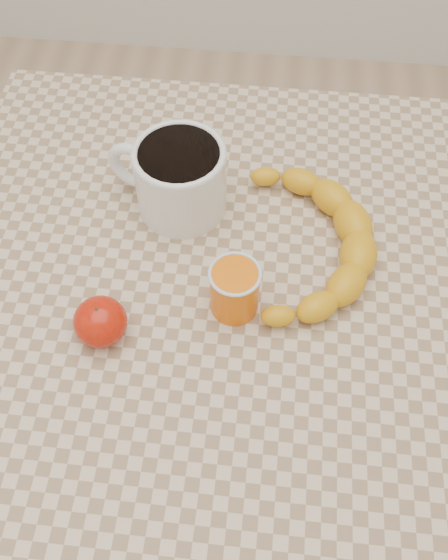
# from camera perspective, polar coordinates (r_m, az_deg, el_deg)

# --- Properties ---
(ground) EXTENTS (3.00, 3.00, 0.00)m
(ground) POSITION_cam_1_polar(r_m,az_deg,el_deg) (1.49, 0.00, -16.51)
(ground) COLOR tan
(ground) RESTS_ON ground
(table) EXTENTS (0.80, 0.80, 0.75)m
(table) POSITION_cam_1_polar(r_m,az_deg,el_deg) (0.88, 0.00, -3.80)
(table) COLOR #CAB28F
(table) RESTS_ON ground
(coffee_mug) EXTENTS (0.19, 0.15, 0.11)m
(coffee_mug) POSITION_cam_1_polar(r_m,az_deg,el_deg) (0.85, -4.21, 9.43)
(coffee_mug) COLOR white
(coffee_mug) RESTS_ON table
(orange_juice_glass) EXTENTS (0.06, 0.06, 0.08)m
(orange_juice_glass) POSITION_cam_1_polar(r_m,az_deg,el_deg) (0.76, 0.98, -0.86)
(orange_juice_glass) COLOR #E56207
(orange_juice_glass) RESTS_ON table
(apple) EXTENTS (0.07, 0.07, 0.06)m
(apple) POSITION_cam_1_polar(r_m,az_deg,el_deg) (0.76, -11.23, -3.75)
(apple) COLOR #A81005
(apple) RESTS_ON table
(banana) EXTENTS (0.24, 0.32, 0.05)m
(banana) POSITION_cam_1_polar(r_m,az_deg,el_deg) (0.83, 7.65, 3.44)
(banana) COLOR gold
(banana) RESTS_ON table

